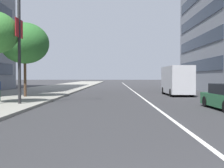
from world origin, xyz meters
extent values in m
cube|color=gray|center=(30.00, 11.32, 0.07)|extent=(160.00, 9.04, 0.15)
cube|color=silver|center=(35.00, 0.00, 0.00)|extent=(110.00, 0.16, 0.01)
cylinder|color=black|center=(14.23, -2.98, 0.31)|extent=(0.63, 0.24, 0.62)
cube|color=#B7B7BC|center=(24.64, -3.60, 1.50)|extent=(5.66, 2.05, 2.55)
cube|color=black|center=(21.83, -3.61, 2.06)|extent=(0.05, 1.70, 0.56)
cylinder|color=black|center=(26.55, -2.67, 0.36)|extent=(0.72, 0.26, 0.72)
cylinder|color=black|center=(26.56, -4.50, 0.36)|extent=(0.72, 0.26, 0.72)
cylinder|color=black|center=(22.71, -2.69, 0.36)|extent=(0.72, 0.26, 0.72)
cylinder|color=black|center=(22.72, -4.52, 0.36)|extent=(0.72, 0.26, 0.72)
cylinder|color=#232326|center=(14.56, 8.04, 4.87)|extent=(0.18, 0.18, 9.44)
cube|color=#B21E23|center=(14.21, 8.04, 4.65)|extent=(0.56, 0.03, 1.10)
cube|color=#B21E23|center=(14.91, 8.04, 4.65)|extent=(0.56, 0.03, 1.10)
cylinder|color=#473323|center=(20.60, 9.67, 1.59)|extent=(0.22, 0.22, 2.89)
ellipsoid|color=#2D6B2D|center=(20.60, 9.67, 4.51)|extent=(3.91, 3.91, 3.33)
cube|color=#232D3D|center=(35.53, -8.76, 3.26)|extent=(17.87, 0.08, 1.50)
cube|color=#232D3D|center=(35.53, -8.76, 6.44)|extent=(17.87, 0.08, 1.50)
cube|color=#232D3D|center=(35.53, -8.76, 9.62)|extent=(17.87, 0.08, 1.50)
camera|label=1|loc=(-1.97, 2.33, 1.72)|focal=44.51mm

